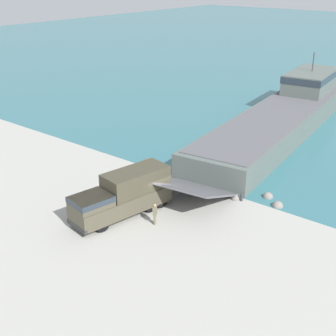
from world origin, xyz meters
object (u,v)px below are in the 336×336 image
at_px(military_truck, 123,195).
at_px(soldier_on_ramp, 155,213).
at_px(mooring_bollard, 242,197).
at_px(landing_craft, 285,113).

distance_m(military_truck, soldier_on_ramp, 2.96).
xyz_separation_m(soldier_on_ramp, mooring_bollard, (3.06, 7.32, -0.61)).
height_order(landing_craft, military_truck, landing_craft).
xyz_separation_m(military_truck, mooring_bollard, (5.92, 7.65, -1.32)).
relative_size(landing_craft, mooring_bollard, 62.15).
bearing_deg(soldier_on_ramp, mooring_bollard, -138.74).
bearing_deg(military_truck, soldier_on_ramp, 106.29).
distance_m(landing_craft, military_truck, 27.38).
distance_m(landing_craft, soldier_on_ramp, 27.21).
bearing_deg(landing_craft, military_truck, -96.86).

